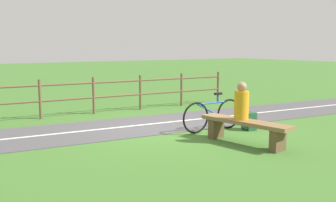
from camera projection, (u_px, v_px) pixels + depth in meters
name	position (u px, v px, depth m)	size (l,w,h in m)	color
ground_plane	(168.00, 129.00, 9.57)	(80.00, 80.00, 0.00)	#3D6B28
bench	(245.00, 127.00, 8.02)	(2.09, 0.78, 0.51)	brown
person_seated	(241.00, 103.00, 8.02)	(0.36, 0.36, 0.79)	orange
bicycle	(213.00, 115.00, 9.26)	(0.08, 1.76, 0.92)	black
backpack	(249.00, 121.00, 9.39)	(0.32, 0.30, 0.44)	#1E4C2D
fence_roadside	(118.00, 91.00, 11.94)	(0.33, 7.88, 1.11)	brown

